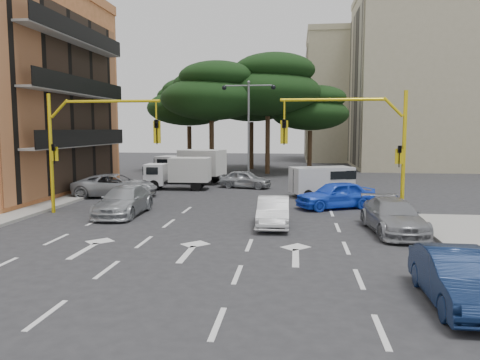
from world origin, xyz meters
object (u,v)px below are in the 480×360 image
object	(u,v)px
signal_mast_left	(84,136)
car_navy_parked	(458,278)
car_blue_compact	(335,195)
van_white	(322,182)
car_silver_cross_b	(245,179)
car_white_hatch	(273,212)
box_truck_b	(191,166)
car_silver_cross_a	(115,185)
street_lamp_center	(249,113)
signal_mast_right	(364,137)
car_silver_wagon	(124,201)
car_silver_parked	(393,216)
box_truck_a	(179,173)

from	to	relation	value
signal_mast_left	car_navy_parked	xyz separation A→B (m)	(14.40, -10.69, -3.21)
car_blue_compact	van_white	world-z (taller)	van_white
car_silver_cross_b	van_white	size ratio (longest dim) A/B	0.99
car_white_hatch	box_truck_b	size ratio (longest dim) A/B	0.73
signal_mast_left	car_silver_cross_a	xyz separation A→B (m)	(-0.73, 5.67, -3.16)
signal_mast_left	street_lamp_center	size ratio (longest dim) A/B	0.77
car_silver_cross_a	van_white	size ratio (longest dim) A/B	1.36
car_white_hatch	car_silver_cross_b	bearing A→B (deg)	99.95
street_lamp_center	car_white_hatch	size ratio (longest dim) A/B	2.00
car_blue_compact	signal_mast_right	bearing A→B (deg)	-7.46
van_white	car_silver_wagon	bearing A→B (deg)	-75.09
signal_mast_left	car_silver_parked	size ratio (longest dim) A/B	1.27
car_white_hatch	car_navy_parked	xyz separation A→B (m)	(4.89, -8.70, 0.03)
car_silver_parked	van_white	xyz separation A→B (m)	(-2.36, 10.10, 0.27)
van_white	street_lamp_center	bearing A→B (deg)	-163.36
car_silver_cross_b	signal_mast_left	bearing A→B (deg)	162.00
signal_mast_right	box_truck_a	bearing A→B (deg)	139.50
signal_mast_left	car_navy_parked	size ratio (longest dim) A/B	1.47
box_truck_b	box_truck_a	bearing A→B (deg)	-167.66
signal_mast_right	van_white	size ratio (longest dim) A/B	1.57
car_silver_wagon	box_truck_b	bearing A→B (deg)	87.97
van_white	box_truck_b	xyz separation A→B (m)	(-9.79, 6.16, 0.36)
car_silver_cross_b	van_white	bearing A→B (deg)	-111.02
signal_mast_left	van_white	size ratio (longest dim) A/B	1.57
street_lamp_center	car_silver_cross_b	bearing A→B (deg)	-88.70
signal_mast_right	box_truck_a	size ratio (longest dim) A/B	1.31
car_silver_cross_b	box_truck_b	distance (m)	5.24
car_navy_parked	car_silver_wagon	bearing A→B (deg)	139.73
car_silver_wagon	car_navy_parked	size ratio (longest dim) A/B	1.17
car_blue_compact	car_silver_cross_b	xyz separation A→B (m)	(-5.74, 8.01, -0.09)
car_silver_wagon	car_navy_parked	xyz separation A→B (m)	(12.38, -10.50, -0.02)
car_navy_parked	car_silver_parked	xyz separation A→B (m)	(0.06, 7.94, 0.01)
box_truck_a	car_white_hatch	bearing A→B (deg)	-150.40
car_blue_compact	car_silver_wagon	size ratio (longest dim) A/B	0.90
signal_mast_left	car_silver_cross_a	distance (m)	6.54
car_silver_wagon	car_white_hatch	bearing A→B (deg)	-14.34
street_lamp_center	car_silver_cross_a	world-z (taller)	street_lamp_center
car_silver_cross_b	van_white	xyz separation A→B (m)	(5.23, -3.66, 0.31)
car_silver_cross_a	car_silver_wagon	bearing A→B (deg)	-162.31
car_blue_compact	car_silver_wagon	xyz separation A→B (m)	(-10.58, -3.18, -0.04)
car_blue_compact	box_truck_a	world-z (taller)	box_truck_a
box_truck_b	car_navy_parked	bearing A→B (deg)	-140.89
car_blue_compact	van_white	distance (m)	4.38
car_white_hatch	car_navy_parked	size ratio (longest dim) A/B	0.95
car_silver_parked	box_truck_b	distance (m)	20.31
signal_mast_left	car_silver_wagon	xyz separation A→B (m)	(2.03, -0.19, -3.19)
car_silver_wagon	box_truck_b	world-z (taller)	box_truck_b
car_white_hatch	box_truck_a	world-z (taller)	box_truck_a
car_silver_cross_a	signal_mast_right	bearing A→B (deg)	-119.11
signal_mast_right	car_navy_parked	distance (m)	11.19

